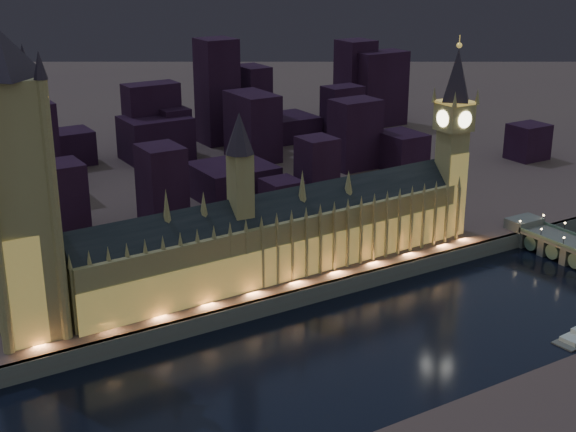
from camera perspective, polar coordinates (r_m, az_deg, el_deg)
ground_plane at (r=328.85m, az=4.35°, el=-9.13°), size 2000.00×2000.00×0.00m
north_bank at (r=786.80m, az=-18.56°, el=7.13°), size 2000.00×960.00×8.00m
embankment_wall at (r=357.29m, az=0.50°, el=-5.93°), size 2000.00×2.50×8.00m
palace_of_westminster at (r=366.81m, az=-0.67°, el=-1.44°), size 202.00×26.69×78.00m
victoria_tower at (r=312.16m, az=-19.00°, el=2.79°), size 31.68×31.68×130.90m
elizabeth_tower at (r=416.63m, az=11.70°, el=6.25°), size 18.00×18.00×102.66m
city_backdrop at (r=539.53m, az=-7.86°, el=5.75°), size 481.53×215.63×86.97m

